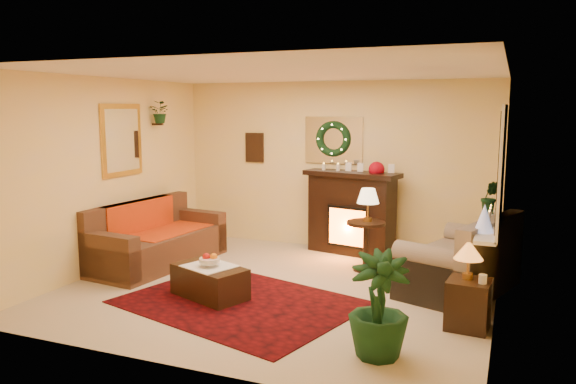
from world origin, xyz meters
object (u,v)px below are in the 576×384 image
at_px(sofa, 158,235).
at_px(side_table_round, 366,247).
at_px(loveseat, 459,257).
at_px(coffee_table, 210,280).
at_px(fireplace, 351,218).
at_px(end_table_square, 468,302).

distance_m(sofa, side_table_round, 2.90).
xyz_separation_m(loveseat, coffee_table, (-2.67, -1.33, -0.21)).
xyz_separation_m(fireplace, loveseat, (1.69, -1.26, -0.13)).
xyz_separation_m(sofa, side_table_round, (2.77, 0.82, -0.10)).
relative_size(sofa, end_table_square, 4.14).
bearing_deg(fireplace, side_table_round, -50.84).
bearing_deg(end_table_square, loveseat, 99.67).
relative_size(sofa, coffee_table, 2.33).
relative_size(loveseat, coffee_table, 1.82).
bearing_deg(sofa, end_table_square, -4.13).
xyz_separation_m(fireplace, side_table_round, (0.43, -0.82, -0.22)).
distance_m(sofa, coffee_table, 1.68).
bearing_deg(coffee_table, sofa, 166.71).
xyz_separation_m(side_table_round, end_table_square, (1.46, -1.61, -0.06)).
relative_size(side_table_round, coffee_table, 0.76).
relative_size(end_table_square, coffee_table, 0.56).
bearing_deg(coffee_table, fireplace, 90.63).
bearing_deg(end_table_square, fireplace, 127.87).
distance_m(sofa, end_table_square, 4.31).
distance_m(loveseat, side_table_round, 1.34).
distance_m(sofa, loveseat, 4.05).
bearing_deg(coffee_table, loveseat, 47.82).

